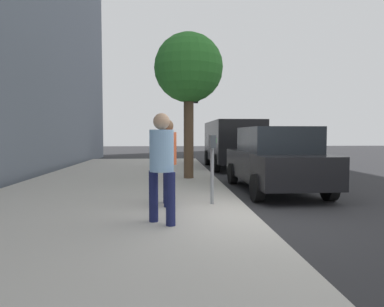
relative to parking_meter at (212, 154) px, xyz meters
name	(u,v)px	position (x,y,z in m)	size (l,w,h in m)	color
ground_plane	(253,220)	(-0.78, -0.67, -1.17)	(80.00, 80.00, 0.00)	#2B2B2D
sidewalk_slab	(87,219)	(-0.78, 2.33, -1.09)	(28.00, 6.00, 0.15)	#B7B2A8
parking_meter	(212,154)	(0.00, 0.00, 0.00)	(0.36, 0.12, 1.41)	gray
pedestrian_at_meter	(167,155)	(-0.05, 0.92, -0.01)	(0.53, 0.38, 1.73)	#191E4C
pedestrian_bystander	(162,159)	(-1.47, 0.99, 0.02)	(0.41, 0.43, 1.76)	#191E4C
parked_sedan_near	(275,159)	(2.26, -2.02, -0.27)	(4.43, 2.02, 1.77)	black
parked_van_far	(232,141)	(8.78, -2.02, 0.09)	(5.21, 2.13, 2.18)	black
street_tree	(189,69)	(4.18, 0.25, 2.50)	(2.22, 2.22, 4.69)	brown
traffic_signal	(193,111)	(7.71, -0.15, 1.41)	(0.24, 0.44, 3.60)	black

